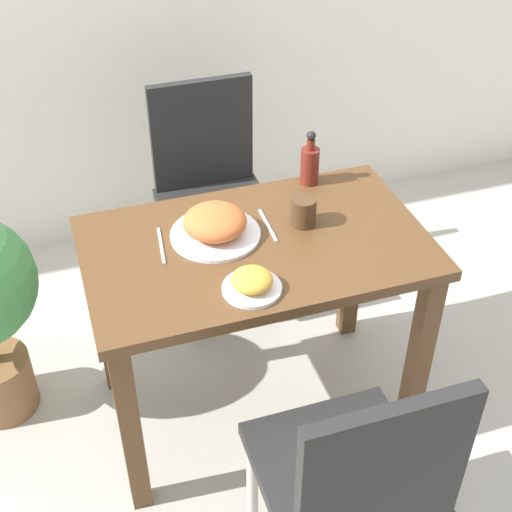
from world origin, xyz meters
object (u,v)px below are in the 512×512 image
object	(u,v)px
chair_near	(355,479)
drink_cup	(303,211)
chair_far	(211,186)
sauce_bottle	(310,163)
side_plate	(252,283)
food_plate	(215,225)

from	to	relation	value
chair_near	drink_cup	distance (m)	0.81
chair_far	sauce_bottle	xyz separation A→B (m)	(0.23, -0.41, 0.29)
chair_near	chair_far	size ratio (longest dim) A/B	1.00
side_plate	drink_cup	xyz separation A→B (m)	(0.24, 0.25, 0.02)
food_plate	sauce_bottle	size ratio (longest dim) A/B	1.44
chair_far	sauce_bottle	size ratio (longest dim) A/B	4.73
chair_near	chair_far	distance (m)	1.38
drink_cup	sauce_bottle	distance (m)	0.24
food_plate	sauce_bottle	xyz separation A→B (m)	(0.38, 0.19, 0.03)
side_plate	sauce_bottle	size ratio (longest dim) A/B	0.87
side_plate	chair_near	bearing A→B (deg)	-78.75
food_plate	side_plate	size ratio (longest dim) A/B	1.65
chair_far	chair_near	bearing A→B (deg)	-90.63
food_plate	side_plate	bearing A→B (deg)	-84.11
drink_cup	sauce_bottle	bearing A→B (deg)	64.18
chair_far	food_plate	size ratio (longest dim) A/B	3.29
chair_near	chair_far	bearing A→B (deg)	-90.63
food_plate	drink_cup	size ratio (longest dim) A/B	3.02
sauce_bottle	food_plate	bearing A→B (deg)	-152.69
drink_cup	food_plate	bearing A→B (deg)	175.51
chair_near	sauce_bottle	size ratio (longest dim) A/B	4.73
chair_far	sauce_bottle	world-z (taller)	sauce_bottle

